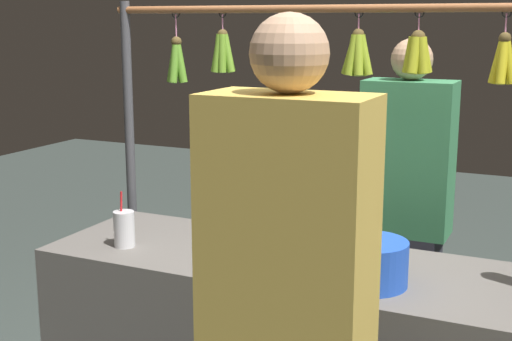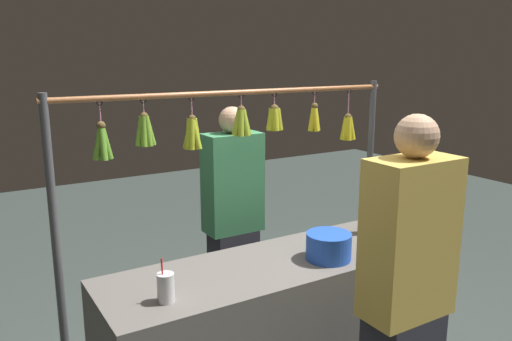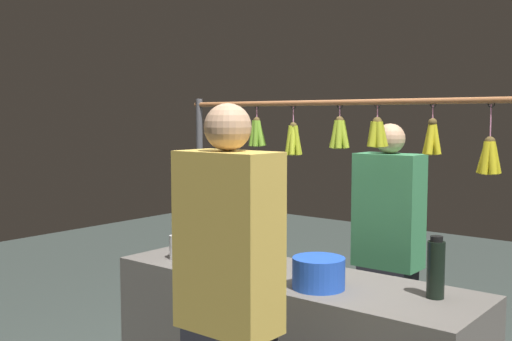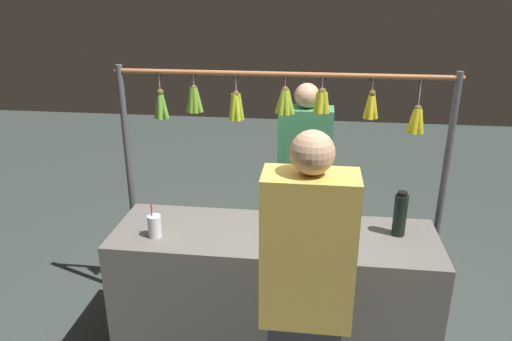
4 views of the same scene
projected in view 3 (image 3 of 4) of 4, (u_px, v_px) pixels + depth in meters
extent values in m
cylinder|color=#4C4C51|center=(200.00, 232.00, 4.20)|extent=(0.04, 0.04, 1.82)
cylinder|color=#9E6038|center=(337.00, 103.00, 3.45)|extent=(2.22, 0.03, 0.03)
torus|color=black|center=(491.00, 104.00, 2.91)|extent=(0.04, 0.01, 0.04)
cylinder|color=pink|center=(491.00, 123.00, 2.92)|extent=(0.01, 0.01, 0.18)
sphere|color=brown|center=(490.00, 142.00, 2.93)|extent=(0.05, 0.05, 0.05)
cylinder|color=gold|center=(484.00, 158.00, 2.95)|extent=(0.07, 0.04, 0.16)
cylinder|color=gold|center=(486.00, 158.00, 2.93)|extent=(0.05, 0.06, 0.16)
cylinder|color=gold|center=(492.00, 158.00, 2.91)|extent=(0.06, 0.06, 0.16)
cylinder|color=gold|center=(494.00, 158.00, 2.94)|extent=(0.06, 0.06, 0.17)
cylinder|color=gold|center=(490.00, 158.00, 2.96)|extent=(0.05, 0.07, 0.16)
torus|color=black|center=(433.00, 105.00, 3.10)|extent=(0.04, 0.01, 0.04)
cylinder|color=pink|center=(433.00, 114.00, 3.10)|extent=(0.01, 0.01, 0.09)
sphere|color=brown|center=(433.00, 123.00, 3.10)|extent=(0.04, 0.04, 0.04)
cylinder|color=gold|center=(429.00, 139.00, 3.12)|extent=(0.06, 0.04, 0.17)
cylinder|color=gold|center=(431.00, 139.00, 3.10)|extent=(0.04, 0.07, 0.17)
cylinder|color=gold|center=(435.00, 139.00, 3.10)|extent=(0.06, 0.04, 0.17)
cylinder|color=gold|center=(434.00, 139.00, 3.12)|extent=(0.04, 0.07, 0.17)
torus|color=black|center=(378.00, 105.00, 3.29)|extent=(0.04, 0.01, 0.04)
cylinder|color=pink|center=(377.00, 114.00, 3.29)|extent=(0.01, 0.01, 0.09)
sphere|color=brown|center=(377.00, 122.00, 3.30)|extent=(0.05, 0.05, 0.05)
cylinder|color=gold|center=(373.00, 134.00, 3.32)|extent=(0.06, 0.04, 0.14)
cylinder|color=gold|center=(374.00, 135.00, 3.29)|extent=(0.05, 0.07, 0.14)
cylinder|color=gold|center=(379.00, 135.00, 3.28)|extent=(0.06, 0.05, 0.14)
cylinder|color=gold|center=(382.00, 135.00, 3.30)|extent=(0.07, 0.06, 0.15)
cylinder|color=gold|center=(378.00, 134.00, 3.33)|extent=(0.05, 0.07, 0.14)
torus|color=black|center=(340.00, 106.00, 3.44)|extent=(0.04, 0.01, 0.04)
cylinder|color=pink|center=(340.00, 113.00, 3.44)|extent=(0.01, 0.01, 0.08)
sphere|color=brown|center=(340.00, 120.00, 3.44)|extent=(0.05, 0.05, 0.05)
cylinder|color=#91AE28|center=(335.00, 134.00, 3.47)|extent=(0.08, 0.04, 0.16)
cylinder|color=#91AE28|center=(335.00, 135.00, 3.44)|extent=(0.05, 0.06, 0.16)
cylinder|color=#91AE28|center=(339.00, 135.00, 3.43)|extent=(0.05, 0.07, 0.16)
cylinder|color=#91AE28|center=(343.00, 135.00, 3.43)|extent=(0.07, 0.04, 0.16)
cylinder|color=#91AE28|center=(344.00, 134.00, 3.46)|extent=(0.06, 0.06, 0.17)
cylinder|color=#91AE28|center=(339.00, 134.00, 3.48)|extent=(0.06, 0.07, 0.17)
torus|color=black|center=(293.00, 106.00, 3.64)|extent=(0.04, 0.01, 0.04)
cylinder|color=pink|center=(293.00, 116.00, 3.64)|extent=(0.01, 0.01, 0.11)
sphere|color=brown|center=(293.00, 126.00, 3.65)|extent=(0.04, 0.04, 0.04)
cylinder|color=#A6B526|center=(290.00, 140.00, 3.67)|extent=(0.05, 0.04, 0.18)
cylinder|color=#A6B526|center=(289.00, 140.00, 3.65)|extent=(0.05, 0.05, 0.18)
cylinder|color=#A6B526|center=(293.00, 141.00, 3.63)|extent=(0.05, 0.07, 0.18)
cylinder|color=#A6B526|center=(297.00, 141.00, 3.64)|extent=(0.06, 0.03, 0.18)
cylinder|color=#A6B526|center=(297.00, 140.00, 3.66)|extent=(0.05, 0.06, 0.18)
cylinder|color=#A6B526|center=(293.00, 140.00, 3.68)|extent=(0.06, 0.07, 0.18)
torus|color=black|center=(257.00, 107.00, 3.81)|extent=(0.04, 0.01, 0.04)
cylinder|color=pink|center=(257.00, 114.00, 3.82)|extent=(0.01, 0.01, 0.08)
sphere|color=brown|center=(257.00, 121.00, 3.82)|extent=(0.04, 0.04, 0.04)
cylinder|color=#6DA22C|center=(254.00, 133.00, 3.84)|extent=(0.06, 0.03, 0.16)
cylinder|color=#6DA22C|center=(253.00, 133.00, 3.82)|extent=(0.05, 0.05, 0.17)
cylinder|color=#6DA22C|center=(256.00, 134.00, 3.80)|extent=(0.04, 0.05, 0.17)
cylinder|color=#6DA22C|center=(260.00, 133.00, 3.81)|extent=(0.07, 0.04, 0.17)
cylinder|color=#6DA22C|center=(260.00, 133.00, 3.84)|extent=(0.05, 0.07, 0.17)
cylinder|color=#6DA22C|center=(258.00, 133.00, 3.85)|extent=(0.05, 0.06, 0.17)
torus|color=black|center=(229.00, 107.00, 3.96)|extent=(0.04, 0.02, 0.04)
cylinder|color=pink|center=(229.00, 116.00, 3.96)|extent=(0.01, 0.01, 0.12)
sphere|color=brown|center=(229.00, 126.00, 3.97)|extent=(0.05, 0.05, 0.05)
cylinder|color=#609E2D|center=(227.00, 139.00, 3.99)|extent=(0.08, 0.04, 0.18)
cylinder|color=#609E2D|center=(227.00, 140.00, 3.96)|extent=(0.04, 0.07, 0.18)
cylinder|color=#609E2D|center=(231.00, 140.00, 3.96)|extent=(0.07, 0.04, 0.18)
cylinder|color=#609E2D|center=(231.00, 139.00, 3.99)|extent=(0.04, 0.08, 0.18)
cylinder|color=black|center=(436.00, 270.00, 2.77)|extent=(0.08, 0.08, 0.26)
cylinder|color=black|center=(437.00, 239.00, 2.75)|extent=(0.06, 0.06, 0.02)
cylinder|color=blue|center=(319.00, 273.00, 2.93)|extent=(0.25, 0.25, 0.15)
cylinder|color=silver|center=(176.00, 247.00, 3.52)|extent=(0.08, 0.08, 0.14)
cylinder|color=red|center=(175.00, 240.00, 3.53)|extent=(0.01, 0.02, 0.22)
cube|color=#2D2D38|center=(386.00, 330.00, 3.76)|extent=(0.32, 0.21, 0.79)
cube|color=#3F8C59|center=(389.00, 211.00, 3.69)|extent=(0.39, 0.21, 0.69)
sphere|color=tan|center=(390.00, 139.00, 3.65)|extent=(0.18, 0.18, 0.18)
cube|color=gold|center=(228.00, 242.00, 2.46)|extent=(0.42, 0.23, 0.73)
sphere|color=tan|center=(228.00, 127.00, 2.42)|extent=(0.19, 0.19, 0.19)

